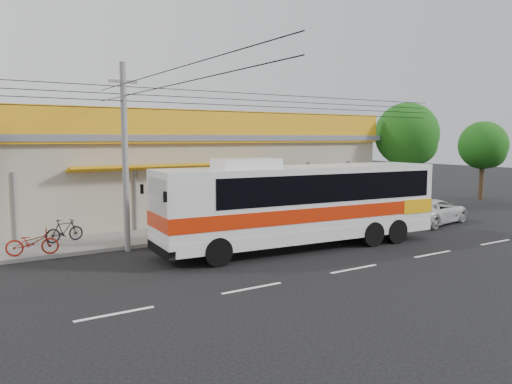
% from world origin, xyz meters
% --- Properties ---
extents(ground, '(120.00, 120.00, 0.00)m').
position_xyz_m(ground, '(0.00, 0.00, 0.00)').
color(ground, black).
rests_on(ground, ground).
extents(sidewalk, '(30.00, 3.20, 0.15)m').
position_xyz_m(sidewalk, '(0.00, 6.00, 0.07)').
color(sidewalk, gray).
rests_on(sidewalk, ground).
extents(lane_markings, '(50.00, 0.12, 0.01)m').
position_xyz_m(lane_markings, '(0.00, -2.50, 0.00)').
color(lane_markings, silver).
rests_on(lane_markings, ground).
extents(storefront_building, '(22.60, 9.20, 5.70)m').
position_xyz_m(storefront_building, '(-0.01, 11.54, 2.30)').
color(storefront_building, '#A19A82').
rests_on(storefront_building, ground).
extents(coach_bus, '(11.81, 3.35, 3.59)m').
position_xyz_m(coach_bus, '(0.65, 0.99, 1.92)').
color(coach_bus, silver).
rests_on(coach_bus, ground).
extents(motorbike_red, '(1.87, 1.00, 0.93)m').
position_xyz_m(motorbike_red, '(-8.82, 4.70, 0.62)').
color(motorbike_red, maroon).
rests_on(motorbike_red, sidewalk).
extents(motorbike_dark, '(1.59, 0.72, 0.93)m').
position_xyz_m(motorbike_dark, '(-7.35, 6.52, 0.61)').
color(motorbike_dark, black).
rests_on(motorbike_dark, sidewalk).
extents(white_car, '(4.89, 2.95, 1.27)m').
position_xyz_m(white_car, '(9.64, 1.99, 0.63)').
color(white_car, silver).
rests_on(white_car, ground).
extents(utility_pole, '(34.00, 14.00, 7.16)m').
position_xyz_m(utility_pole, '(-5.51, 4.20, 5.91)').
color(utility_pole, slate).
rests_on(utility_pole, ground).
extents(tree_near, '(3.95, 3.95, 6.55)m').
position_xyz_m(tree_near, '(13.42, 6.91, 4.43)').
color(tree_near, '#2F1F13').
rests_on(tree_near, ground).
extents(tree_far, '(3.33, 3.33, 5.52)m').
position_xyz_m(tree_far, '(20.74, 6.51, 3.73)').
color(tree_far, '#2F1F13').
rests_on(tree_far, ground).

